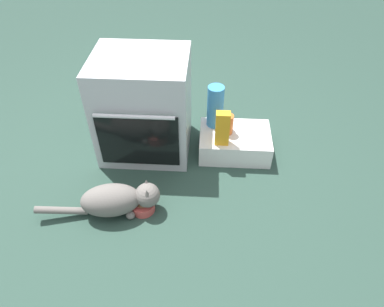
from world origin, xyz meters
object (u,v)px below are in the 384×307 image
(food_bowl, at_px, (143,206))
(cat, at_px, (117,199))
(pantry_cabinet, at_px, (235,142))
(juice_carton, at_px, (222,128))
(sauce_jar, at_px, (227,124))
(water_bottle, at_px, (215,106))
(oven, at_px, (144,106))

(food_bowl, xyz_separation_m, cat, (-0.14, -0.03, 0.08))
(pantry_cabinet, relative_size, cat, 0.68)
(pantry_cabinet, xyz_separation_m, juice_carton, (-0.10, -0.10, 0.20))
(juice_carton, bearing_deg, sauce_jar, 72.21)
(food_bowl, bearing_deg, cat, -169.67)
(food_bowl, height_order, water_bottle, water_bottle)
(cat, xyz_separation_m, juice_carton, (0.60, 0.48, 0.17))
(pantry_cabinet, relative_size, juice_carton, 2.01)
(pantry_cabinet, xyz_separation_m, food_bowl, (-0.56, -0.56, -0.05))
(cat, distance_m, water_bottle, 0.89)
(sauce_jar, relative_size, juice_carton, 0.58)
(pantry_cabinet, height_order, sauce_jar, sauce_jar)
(sauce_jar, height_order, water_bottle, water_bottle)
(juice_carton, bearing_deg, water_bottle, 103.89)
(pantry_cabinet, distance_m, juice_carton, 0.25)
(pantry_cabinet, relative_size, sauce_jar, 3.44)
(cat, bearing_deg, juice_carton, 28.44)
(oven, xyz_separation_m, cat, (-0.08, -0.60, -0.23))
(sauce_jar, height_order, juice_carton, juice_carton)
(cat, relative_size, sauce_jar, 5.09)
(oven, height_order, food_bowl, oven)
(oven, relative_size, pantry_cabinet, 1.43)
(pantry_cabinet, bearing_deg, juice_carton, -132.96)
(water_bottle, bearing_deg, cat, -129.01)
(oven, height_order, water_bottle, oven)
(oven, bearing_deg, sauce_jar, -1.31)
(pantry_cabinet, bearing_deg, water_bottle, 147.09)
(cat, xyz_separation_m, sauce_jar, (0.63, 0.59, 0.12))
(food_bowl, distance_m, juice_carton, 0.69)
(oven, distance_m, food_bowl, 0.66)
(food_bowl, xyz_separation_m, juice_carton, (0.46, 0.45, 0.25))
(sauce_jar, bearing_deg, cat, -136.97)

